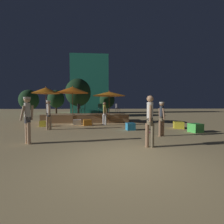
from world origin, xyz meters
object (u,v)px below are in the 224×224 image
at_px(bistro_chair_3, 84,108).
at_px(person_4, 105,113).
at_px(cube_seat_4, 77,122).
at_px(cube_seat_5, 130,126).
at_px(bistro_chair_0, 117,107).
at_px(bistro_chair_1, 78,107).
at_px(cube_seat_0, 44,124).
at_px(person_3, 27,117).
at_px(background_tree_3, 29,100).
at_px(patio_umbrella_2, 46,90).
at_px(background_tree_1, 56,99).
at_px(background_tree_2, 107,100).
at_px(person_0, 49,113).
at_px(person_2, 150,118).
at_px(frisbee_disc, 148,132).
at_px(person_1, 162,117).
at_px(background_tree_0, 78,93).
at_px(bistro_chair_2, 100,108).
at_px(patio_umbrella_0, 109,94).
at_px(patio_umbrella_1, 72,90).
at_px(cube_seat_1, 195,128).
at_px(cube_seat_3, 87,123).
at_px(cube_seat_2, 178,125).

bearing_deg(bistro_chair_3, person_4, 28.05).
xyz_separation_m(cube_seat_4, cube_seat_5, (3.72, -3.04, 0.03)).
distance_m(bistro_chair_0, bistro_chair_1, 3.75).
bearing_deg(bistro_chair_3, cube_seat_0, -58.10).
xyz_separation_m(cube_seat_0, person_4, (4.39, 0.36, 0.76)).
bearing_deg(person_4, cube_seat_0, -160.79).
xyz_separation_m(person_3, background_tree_3, (-6.61, 14.30, 1.14)).
relative_size(patio_umbrella_2, background_tree_3, 0.87).
height_order(background_tree_1, background_tree_2, background_tree_1).
height_order(person_0, bistro_chair_1, person_0).
relative_size(person_2, frisbee_disc, 7.00).
bearing_deg(bistro_chair_0, bistro_chair_3, 83.18).
distance_m(person_1, person_3, 5.94).
bearing_deg(person_3, background_tree_0, -48.40).
distance_m(person_3, background_tree_2, 17.98).
bearing_deg(person_0, bistro_chair_1, -129.20).
xyz_separation_m(cube_seat_4, bistro_chair_2, (1.80, 2.08, 1.12)).
bearing_deg(frisbee_disc, background_tree_0, 114.89).
height_order(patio_umbrella_2, person_1, patio_umbrella_2).
relative_size(patio_umbrella_0, cube_seat_4, 4.03).
distance_m(patio_umbrella_0, patio_umbrella_1, 3.08).
relative_size(cube_seat_1, person_2, 0.38).
bearing_deg(bistro_chair_0, background_tree_2, -19.61).
relative_size(person_0, background_tree_3, 0.51).
distance_m(person_2, bistro_chair_3, 8.88).
xyz_separation_m(patio_umbrella_2, bistro_chair_1, (2.37, 1.86, -1.44)).
relative_size(patio_umbrella_0, background_tree_0, 0.54).
height_order(cube_seat_4, cube_seat_5, cube_seat_5).
bearing_deg(frisbee_disc, background_tree_1, 119.93).
bearing_deg(background_tree_3, cube_seat_4, -47.68).
bearing_deg(background_tree_1, cube_seat_0, -76.70).
bearing_deg(person_3, bistro_chair_3, -59.52).
bearing_deg(patio_umbrella_2, cube_seat_3, -23.06).
bearing_deg(cube_seat_3, bistro_chair_2, 71.62).
xyz_separation_m(cube_seat_5, background_tree_0, (-4.91, 11.43, 3.01)).
bearing_deg(background_tree_1, patio_umbrella_0, -58.01).
height_order(cube_seat_2, person_3, person_3).
xyz_separation_m(patio_umbrella_1, cube_seat_5, (4.19, -3.72, -2.59)).
bearing_deg(cube_seat_2, person_4, 158.59).
bearing_deg(cube_seat_4, bistro_chair_3, 75.10).
distance_m(bistro_chair_3, frisbee_disc, 6.93).
bearing_deg(cube_seat_4, cube_seat_3, -38.32).
relative_size(bistro_chair_0, background_tree_2, 0.25).
height_order(person_1, background_tree_3, background_tree_3).
height_order(person_1, frisbee_disc, person_1).
bearing_deg(bistro_chair_2, bistro_chair_3, -157.48).
relative_size(person_3, bistro_chair_0, 2.06).
distance_m(bistro_chair_2, background_tree_0, 7.24).
xyz_separation_m(frisbee_disc, background_tree_2, (-1.74, 15.50, 2.31)).
bearing_deg(patio_umbrella_2, background_tree_2, 62.97).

